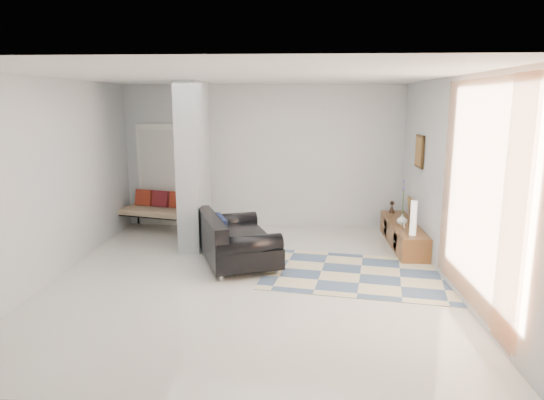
{
  "coord_description": "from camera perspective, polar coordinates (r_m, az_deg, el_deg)",
  "views": [
    {
      "loc": [
        0.66,
        -6.54,
        2.47
      ],
      "look_at": [
        0.29,
        0.6,
        1.01
      ],
      "focal_mm": 32.0,
      "sensor_mm": 36.0,
      "label": 1
    }
  ],
  "objects": [
    {
      "name": "floor",
      "position": [
        7.03,
        -2.67,
        -9.08
      ],
      "size": [
        6.0,
        6.0,
        0.0
      ],
      "primitive_type": "plane",
      "color": "beige",
      "rests_on": "ground"
    },
    {
      "name": "ceiling",
      "position": [
        6.59,
        -2.9,
        14.37
      ],
      "size": [
        6.0,
        6.0,
        0.0
      ],
      "primitive_type": "plane",
      "rotation": [
        3.14,
        0.0,
        0.0
      ],
      "color": "white",
      "rests_on": "wall_back"
    },
    {
      "name": "wall_back",
      "position": [
        9.63,
        -1.0,
        5.13
      ],
      "size": [
        6.0,
        0.0,
        6.0
      ],
      "primitive_type": "plane",
      "rotation": [
        1.57,
        0.0,
        0.0
      ],
      "color": "silver",
      "rests_on": "ground"
    },
    {
      "name": "wall_front",
      "position": [
        3.76,
        -7.33,
        -5.12
      ],
      "size": [
        6.0,
        0.0,
        6.0
      ],
      "primitive_type": "plane",
      "rotation": [
        -1.57,
        0.0,
        0.0
      ],
      "color": "silver",
      "rests_on": "ground"
    },
    {
      "name": "wall_left",
      "position": [
        7.46,
        -24.32,
        2.24
      ],
      "size": [
        0.0,
        6.0,
        6.0
      ],
      "primitive_type": "plane",
      "rotation": [
        1.57,
        0.0,
        1.57
      ],
      "color": "silver",
      "rests_on": "ground"
    },
    {
      "name": "wall_right",
      "position": [
        6.95,
        20.41,
        1.93
      ],
      "size": [
        0.0,
        6.0,
        6.0
      ],
      "primitive_type": "plane",
      "rotation": [
        1.57,
        0.0,
        -1.57
      ],
      "color": "silver",
      "rests_on": "ground"
    },
    {
      "name": "partition_column",
      "position": [
        8.4,
        -9.19,
        4.05
      ],
      "size": [
        0.35,
        1.2,
        2.8
      ],
      "primitive_type": "cube",
      "color": "#9A9EA1",
      "rests_on": "floor"
    },
    {
      "name": "hallway_door",
      "position": [
        10.0,
        -13.11,
        2.88
      ],
      "size": [
        0.85,
        0.06,
        2.04
      ],
      "primitive_type": "cube",
      "color": "white",
      "rests_on": "floor"
    },
    {
      "name": "curtain",
      "position": [
        5.85,
        23.0,
        0.54
      ],
      "size": [
        0.0,
        2.55,
        2.55
      ],
      "primitive_type": "plane",
      "rotation": [
        1.57,
        0.0,
        1.57
      ],
      "color": "orange",
      "rests_on": "wall_right"
    },
    {
      "name": "wall_art",
      "position": [
        8.54,
        16.98,
        5.5
      ],
      "size": [
        0.04,
        0.45,
        0.55
      ],
      "primitive_type": "cube",
      "color": "#3E2811",
      "rests_on": "wall_right"
    },
    {
      "name": "media_console",
      "position": [
        8.75,
        15.15,
        -3.9
      ],
      "size": [
        0.45,
        2.04,
        0.8
      ],
      "color": "brown",
      "rests_on": "floor"
    },
    {
      "name": "loveseat",
      "position": [
        7.57,
        -4.55,
        -4.79
      ],
      "size": [
        1.51,
        1.94,
        0.76
      ],
      "rotation": [
        0.0,
        0.0,
        0.34
      ],
      "color": "silver",
      "rests_on": "floor"
    },
    {
      "name": "daybed",
      "position": [
        9.61,
        -12.68,
        -1.09
      ],
      "size": [
        1.78,
        1.11,
        0.77
      ],
      "rotation": [
        0.0,
        0.0,
        -0.27
      ],
      "color": "black",
      "rests_on": "floor"
    },
    {
      "name": "area_rug",
      "position": [
        7.24,
        10.34,
        -8.58
      ],
      "size": [
        3.01,
        2.27,
        0.01
      ],
      "primitive_type": "cube",
      "rotation": [
        0.0,
        0.0,
        -0.18
      ],
      "color": "beige",
      "rests_on": "floor"
    },
    {
      "name": "cylinder_lamp",
      "position": [
        7.92,
        16.3,
        -2.05
      ],
      "size": [
        0.1,
        0.1,
        0.55
      ],
      "primitive_type": "cylinder",
      "color": "silver",
      "rests_on": "media_console"
    },
    {
      "name": "bronze_figurine",
      "position": [
        9.45,
        13.93,
        -0.79
      ],
      "size": [
        0.13,
        0.13,
        0.22
      ],
      "primitive_type": null,
      "rotation": [
        0.0,
        0.0,
        -0.17
      ],
      "color": "black",
      "rests_on": "media_console"
    },
    {
      "name": "vase",
      "position": [
        8.58,
        15.06,
        -2.23
      ],
      "size": [
        0.2,
        0.2,
        0.18
      ],
      "primitive_type": "imported",
      "rotation": [
        0.0,
        0.0,
        0.15
      ],
      "color": "white",
      "rests_on": "media_console"
    }
  ]
}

